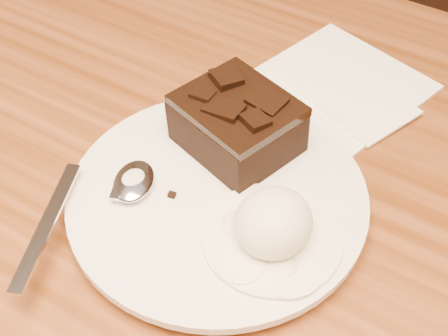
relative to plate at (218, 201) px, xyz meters
The scene contains 8 objects.
plate is the anchor object (origin of this frame).
brownie 0.07m from the plate, 105.31° to the left, with size 0.09×0.08×0.04m, color black.
ice_cream_scoop 0.07m from the plate, 16.25° to the right, with size 0.06×0.06×0.05m, color white.
melt_puddle 0.06m from the plate, 16.25° to the right, with size 0.11×0.11×0.00m, color white.
spoon 0.07m from the plate, 154.10° to the right, with size 0.03×0.18×0.01m, color silver, non-canonical shape.
napkin 0.20m from the plate, 84.68° to the left, with size 0.15×0.15×0.01m, color white.
crumb_a 0.04m from the plate, 142.76° to the right, with size 0.01×0.01×0.00m, color black.
crumb_b 0.05m from the plate, 11.48° to the left, with size 0.01×0.01×0.00m, color black.
Camera 1 is at (0.22, -0.26, 1.15)m, focal length 50.29 mm.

